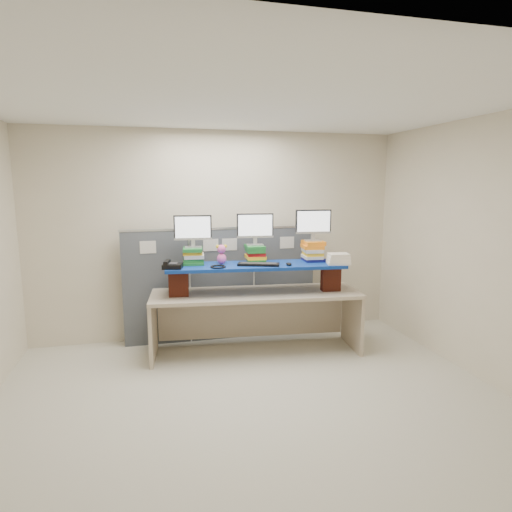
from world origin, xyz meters
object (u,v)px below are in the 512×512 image
object	(u,v)px
monitor_left	(193,229)
blue_board	(256,266)
monitor_center	(255,227)
keyboard	(259,264)
desk	(256,304)
desk_phone	(172,265)
monitor_right	(313,223)

from	to	relation	value
monitor_left	blue_board	bearing A→B (deg)	-8.95
monitor_center	keyboard	world-z (taller)	monitor_center
desk	blue_board	size ratio (longest dim) A/B	1.21
desk	desk_phone	bearing A→B (deg)	-172.87
desk	monitor_center	xyz separation A→B (m)	(0.02, 0.12, 0.95)
blue_board	monitor_center	distance (m)	0.47
monitor_left	desk	bearing A→B (deg)	-8.95
blue_board	monitor_center	bearing A→B (deg)	87.09
keyboard	desk_phone	xyz separation A→B (m)	(-1.01, 0.07, 0.02)
monitor_left	monitor_center	size ratio (longest dim) A/B	1.00
blue_board	keyboard	world-z (taller)	keyboard
desk_phone	monitor_left	bearing A→B (deg)	51.85
desk_phone	monitor_right	bearing A→B (deg)	15.36
monitor_center	blue_board	bearing A→B (deg)	-92.91
monitor_right	desk_phone	xyz separation A→B (m)	(-1.76, -0.07, -0.44)
monitor_left	keyboard	bearing A→B (deg)	-15.28
monitor_right	desk_phone	world-z (taller)	monitor_right
desk	monitor_left	world-z (taller)	monitor_left
monitor_center	desk	bearing A→B (deg)	-92.91
blue_board	desk_phone	world-z (taller)	desk_phone
monitor_left	monitor_center	bearing A→B (deg)	-0.00
monitor_right	keyboard	size ratio (longest dim) A/B	0.87
monitor_right	desk	bearing A→B (deg)	-170.94
monitor_left	desk_phone	bearing A→B (deg)	-135.55
desk	blue_board	world-z (taller)	blue_board
desk	blue_board	bearing A→B (deg)	0.00
monitor_left	keyboard	distance (m)	0.90
monitor_right	keyboard	world-z (taller)	monitor_right
monitor_right	keyboard	xyz separation A→B (m)	(-0.74, -0.14, -0.46)
monitor_center	monitor_right	xyz separation A→B (m)	(0.73, -0.07, 0.04)
blue_board	keyboard	size ratio (longest dim) A/B	4.12
monitor_left	monitor_center	world-z (taller)	monitor_center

